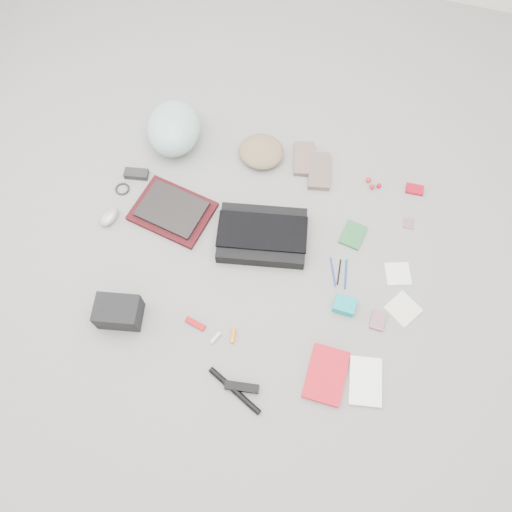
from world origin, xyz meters
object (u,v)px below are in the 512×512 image
(laptop, at_px, (172,209))
(camera_bag, at_px, (119,312))
(bike_helmet, at_px, (174,128))
(accordion_wallet, at_px, (345,305))
(messenger_bag, at_px, (262,235))
(book_red, at_px, (326,375))

(laptop, distance_m, camera_bag, 0.56)
(bike_helmet, bearing_deg, laptop, -87.07)
(camera_bag, height_order, accordion_wallet, camera_bag)
(accordion_wallet, bearing_deg, camera_bag, -159.64)
(camera_bag, bearing_deg, accordion_wallet, 7.34)
(messenger_bag, bearing_deg, book_red, -62.54)
(camera_bag, distance_m, accordion_wallet, 0.99)
(messenger_bag, relative_size, accordion_wallet, 4.33)
(bike_helmet, bearing_deg, book_red, -58.28)
(bike_helmet, relative_size, camera_bag, 1.77)
(camera_bag, relative_size, accordion_wallet, 2.01)
(laptop, height_order, book_red, laptop)
(messenger_bag, distance_m, laptop, 0.46)
(messenger_bag, bearing_deg, camera_bag, -143.25)
(camera_bag, bearing_deg, book_red, -11.43)
(bike_helmet, height_order, camera_bag, bike_helmet)
(messenger_bag, distance_m, book_red, 0.70)
(messenger_bag, height_order, bike_helmet, bike_helmet)
(bike_helmet, bearing_deg, camera_bag, -99.03)
(messenger_bag, relative_size, camera_bag, 2.16)
(bike_helmet, xyz_separation_m, book_red, (1.03, -0.96, -0.09))
(book_red, bearing_deg, laptop, 148.24)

